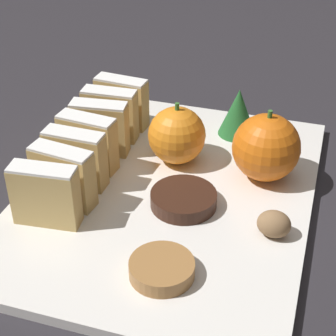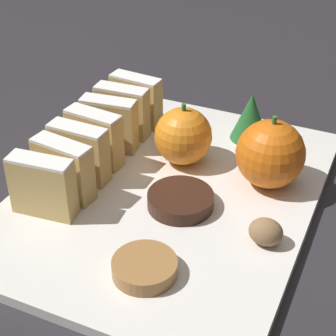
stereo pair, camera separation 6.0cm
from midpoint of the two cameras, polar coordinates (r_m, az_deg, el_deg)
ground_plane at (r=0.63m, az=2.75°, el=-3.28°), size 6.00×6.00×0.00m
serving_platter at (r=0.62m, az=2.77°, el=-2.84°), size 0.31×0.40×0.01m
stollen_slice_front at (r=0.58m, az=-9.74°, el=-1.96°), size 0.07×0.03×0.07m
stollen_slice_second at (r=0.60m, az=-7.77°, el=-0.23°), size 0.07×0.03×0.07m
stollen_slice_third at (r=0.63m, az=-6.32°, el=1.47°), size 0.07×0.03×0.07m
stollen_slice_fourth at (r=0.65m, az=-4.88°, el=3.00°), size 0.07×0.03×0.07m
stollen_slice_fifth at (r=0.68m, az=-3.48°, el=4.39°), size 0.07×0.03×0.07m
stollen_slice_sixth at (r=0.71m, az=-2.25°, el=5.69°), size 0.07×0.03×0.07m
stollen_slice_back at (r=0.74m, az=-0.91°, el=6.85°), size 0.07×0.03×0.07m
orange_near at (r=0.63m, az=13.09°, el=1.31°), size 0.08×0.08×0.08m
orange_far at (r=0.65m, az=4.20°, el=3.18°), size 0.07×0.07×0.08m
walnut at (r=0.56m, az=13.00°, el=-6.46°), size 0.03×0.03×0.03m
chocolate_cookie at (r=0.59m, az=4.19°, el=-3.39°), size 0.07×0.07×0.02m
gingerbread_cookie at (r=0.52m, az=1.00°, el=-10.21°), size 0.06×0.06×0.01m
evergreen_sprig at (r=0.71m, az=10.82°, el=5.10°), size 0.05×0.05×0.06m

